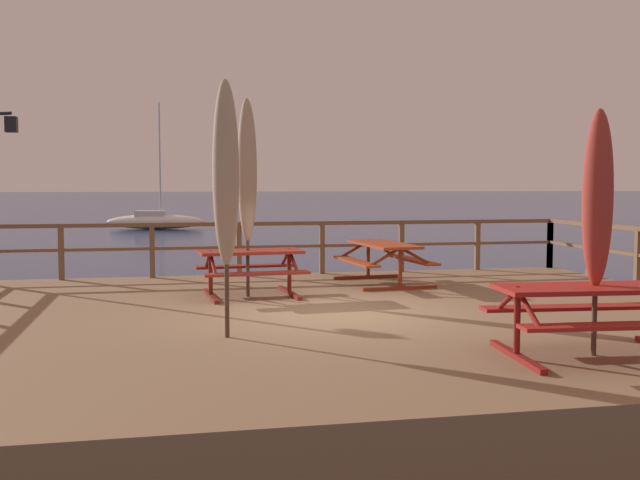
{
  "coord_description": "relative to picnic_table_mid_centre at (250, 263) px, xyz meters",
  "views": [
    {
      "loc": [
        -2.27,
        -10.31,
        2.7
      ],
      "look_at": [
        0.0,
        0.73,
        1.87
      ],
      "focal_mm": 41.65,
      "sensor_mm": 36.0,
      "label": 1
    }
  ],
  "objects": [
    {
      "name": "ground_plane",
      "position": [
        0.94,
        -1.84,
        -1.42
      ],
      "size": [
        600.0,
        600.0,
        0.0
      ],
      "primitive_type": "plane",
      "color": "navy"
    },
    {
      "name": "wooden_deck",
      "position": [
        0.94,
        -1.84,
        -0.98
      ],
      "size": [
        12.36,
        9.73,
        0.87
      ],
      "primitive_type": "cube",
      "color": "#846647",
      "rests_on": "ground"
    },
    {
      "name": "railing_waterside_far",
      "position": [
        0.94,
        2.87,
        0.19
      ],
      "size": [
        12.16,
        0.1,
        1.09
      ],
      "color": "brown",
      "rests_on": "wooden_deck"
    },
    {
      "name": "picnic_table_mid_centre",
      "position": [
        0.0,
        0.0,
        0.0
      ],
      "size": [
        1.79,
        1.53,
        0.78
      ],
      "color": "maroon",
      "rests_on": "wooden_deck"
    },
    {
      "name": "picnic_table_mid_left",
      "position": [
        2.59,
        1.04,
        0.01
      ],
      "size": [
        1.56,
        2.11,
        0.78
      ],
      "color": "#993819",
      "rests_on": "wooden_deck"
    },
    {
      "name": "picnic_table_back_right",
      "position": [
        3.16,
        -5.07,
        0.01
      ],
      "size": [
        2.24,
        1.57,
        0.78
      ],
      "color": "maroon",
      "rests_on": "wooden_deck"
    },
    {
      "name": "patio_umbrella_tall_back_right",
      "position": [
        -0.05,
        -0.04,
        1.51
      ],
      "size": [
        0.32,
        0.32,
        3.24
      ],
      "color": "#4C3828",
      "rests_on": "wooden_deck"
    },
    {
      "name": "patio_umbrella_short_back",
      "position": [
        -0.64,
        -3.26,
        1.41
      ],
      "size": [
        0.32,
        0.32,
        3.09
      ],
      "color": "#4C3828",
      "rests_on": "wooden_deck"
    },
    {
      "name": "patio_umbrella_tall_mid_left",
      "position": [
        3.16,
        -5.01,
        1.13
      ],
      "size": [
        0.32,
        0.32,
        2.65
      ],
      "color": "#4C3828",
      "rests_on": "wooden_deck"
    },
    {
      "name": "sailboat_distant",
      "position": [
        -2.08,
        34.55,
        -0.9
      ],
      "size": [
        6.2,
        2.67,
        7.72
      ],
      "color": "white",
      "rests_on": "ground"
    }
  ]
}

